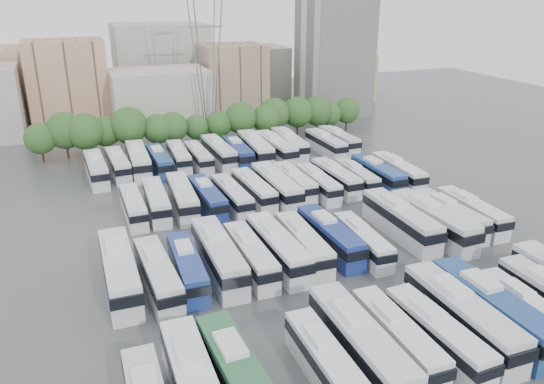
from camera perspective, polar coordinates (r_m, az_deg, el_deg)
name	(u,v)px	position (r m, az deg, el deg)	size (l,w,h in m)	color
ground	(297,234)	(65.14, 2.75, -4.57)	(220.00, 220.00, 0.00)	#424447
tree_line	(202,122)	(101.17, -7.52, 7.47)	(64.59, 7.89, 8.47)	black
city_buildings	(145,81)	(128.18, -13.54, 11.51)	(102.00, 35.00, 20.00)	#9E998E
apartment_tower	(334,58)	(126.60, 6.68, 14.17)	(14.00, 14.00, 26.00)	silver
electricity_pylon	(206,40)	(107.21, -7.12, 15.93)	(9.00, 6.91, 33.83)	slate
bus_r0_s2	(238,377)	(40.70, -3.66, -19.25)	(3.39, 12.82, 3.99)	#2A633E
bus_r0_s4	(327,364)	(42.29, 5.88, -17.92)	(2.48, 11.21, 3.51)	silver
bus_r0_s5	(360,344)	(43.95, 9.46, -15.81)	(2.98, 13.51, 4.24)	silver
bus_r0_s6	(397,337)	(45.80, 13.31, -14.91)	(2.61, 11.46, 3.59)	silver
bus_r0_s7	(437,334)	(46.90, 17.36, -14.39)	(2.99, 11.63, 3.62)	silver
bus_r0_s8	(462,315)	(49.33, 19.72, -12.37)	(2.99, 13.45, 4.22)	silver
bus_r0_s9	(492,309)	(51.12, 22.57, -11.53)	(3.05, 13.46, 4.21)	navy
bus_r0_s10	(526,311)	(52.85, 25.68, -11.43)	(2.83, 10.95, 3.41)	silver
bus_r1_s0	(119,271)	(55.04, -16.09, -8.14)	(3.02, 13.71, 4.30)	silver
bus_r1_s1	(158,275)	(53.94, -12.17, -8.69)	(3.18, 12.21, 3.80)	silver
bus_r1_s2	(187,267)	(54.96, -9.09, -7.98)	(2.91, 11.51, 3.58)	navy
bus_r1_s3	(219,255)	(56.08, -5.77, -6.80)	(3.06, 13.51, 4.23)	silver
bus_r1_s4	(250,255)	(56.42, -2.35, -6.82)	(2.65, 11.81, 3.70)	silver
bus_r1_s5	(278,247)	(57.63, 0.60, -5.99)	(3.10, 12.88, 4.02)	white
bus_r1_s6	(303,244)	(58.86, 3.41, -5.57)	(2.96, 11.94, 3.72)	silver
bus_r1_s7	(330,236)	(60.69, 6.24, -4.73)	(3.02, 12.35, 3.85)	navy
bus_r1_s8	(362,241)	(60.61, 9.70, -5.18)	(2.86, 11.02, 3.43)	white
bus_r1_s10	(401,220)	(65.76, 13.67, -2.93)	(3.02, 13.54, 4.24)	silver
bus_r1_s11	(432,221)	(66.48, 16.86, -2.97)	(3.64, 13.81, 4.29)	silver
bus_r1_s12	(450,215)	(69.42, 18.55, -2.38)	(2.98, 11.90, 3.71)	silver
bus_r1_s13	(472,212)	(71.46, 20.67, -2.00)	(2.79, 11.73, 3.67)	silver
bus_r2_s1	(133,206)	(71.19, -14.68, -1.49)	(2.46, 10.82, 3.39)	silver
bus_r2_s2	(156,201)	(71.93, -12.34, -0.92)	(2.97, 11.76, 3.66)	silver
bus_r2_s3	(182,197)	(72.22, -9.63, -0.51)	(3.34, 12.63, 3.93)	silver
bus_r2_s4	(207,197)	(71.96, -7.00, -0.56)	(2.97, 11.72, 3.65)	navy
bus_r2_s5	(232,196)	(72.22, -4.34, -0.42)	(2.97, 11.45, 3.56)	silver
bus_r2_s6	(254,190)	(74.07, -1.97, 0.25)	(3.13, 11.82, 3.67)	white
bus_r2_s7	(276,186)	(74.70, 0.46, 0.64)	(3.04, 13.27, 4.15)	silver
bus_r2_s8	(294,182)	(77.20, 2.37, 1.10)	(2.66, 11.50, 3.60)	white
bus_r2_s9	(318,184)	(76.89, 4.97, 0.92)	(2.49, 11.19, 3.51)	silver
bus_r2_s10	(336,177)	(79.38, 6.86, 1.57)	(2.84, 11.76, 3.67)	silver
bus_r2_s11	(357,177)	(80.51, 9.10, 1.63)	(2.74, 10.88, 3.39)	silver
bus_r2_s12	(377,174)	(81.81, 11.25, 1.95)	(2.70, 12.09, 3.79)	navy
bus_r2_s13	(398,172)	(83.37, 13.39, 2.15)	(2.98, 12.25, 3.82)	silver
bus_r3_s0	(96,169)	(86.77, -18.38, 2.39)	(3.16, 12.35, 3.85)	silver
bus_r3_s1	(118,164)	(88.27, -16.22, 2.89)	(3.13, 11.81, 3.67)	silver
bus_r3_s2	(138,160)	(88.82, -14.18, 3.37)	(3.21, 13.29, 4.15)	silver
bus_r3_s3	(159,161)	(88.35, -12.03, 3.30)	(2.88, 11.77, 3.67)	navy
bus_r3_s4	(179,156)	(90.17, -9.98, 3.80)	(2.92, 11.58, 3.61)	silver
bus_r3_s5	(198,157)	(89.56, -7.92, 3.77)	(2.72, 11.31, 3.53)	silver
bus_r3_s6	(219,152)	(90.89, -5.74, 4.29)	(3.19, 12.90, 4.02)	silver
bus_r3_s7	(238,152)	(90.96, -3.73, 4.30)	(3.03, 12.25, 3.82)	navy
bus_r3_s8	(255,148)	(92.15, -1.81, 4.71)	(3.64, 13.81, 4.29)	silver
bus_r3_s9	(275,148)	(92.70, 0.35, 4.78)	(3.55, 13.38, 4.16)	silver
bus_r3_s10	(289,144)	(95.23, 1.87, 5.20)	(3.45, 13.13, 4.08)	silver
bus_r3_s12	(326,144)	(96.32, 5.79, 5.18)	(2.94, 11.99, 3.74)	silver
bus_r3_s13	(339,140)	(99.16, 7.21, 5.57)	(2.99, 11.77, 3.67)	silver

